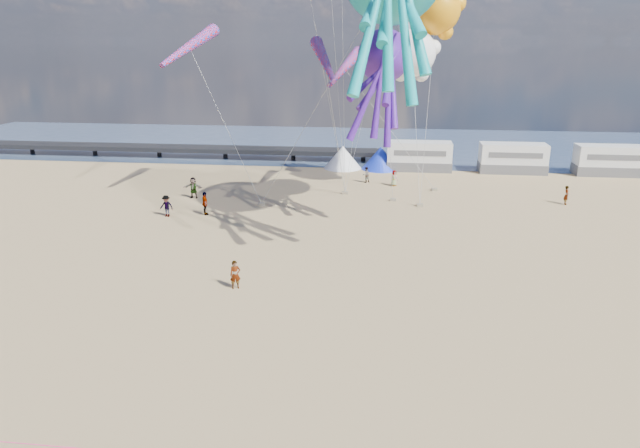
{
  "coord_description": "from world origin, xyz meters",
  "views": [
    {
      "loc": [
        2.71,
        -19.68,
        12.91
      ],
      "look_at": [
        -0.37,
        6.0,
        4.61
      ],
      "focal_mm": 32.0,
      "sensor_mm": 36.0,
      "label": 1
    }
  ],
  "objects": [
    {
      "name": "windsock_mid",
      "position": [
        -1.13,
        29.36,
        10.8
      ],
      "size": [
        3.16,
        5.94,
        6.0
      ],
      "primitive_type": null,
      "rotation": [
        0.0,
        0.0,
        -0.38
      ],
      "color": "red"
    },
    {
      "name": "kite_octopus_purple",
      "position": [
        2.17,
        25.25,
        11.88
      ],
      "size": [
        7.09,
        9.8,
        10.29
      ],
      "primitive_type": null,
      "rotation": [
        0.0,
        0.0,
        -0.4
      ],
      "color": "#491990"
    },
    {
      "name": "beachgoer_4",
      "position": [
        -13.81,
        26.35,
        0.91
      ],
      "size": [
        1.08,
        0.48,
        1.82
      ],
      "primitive_type": "imported",
      "rotation": [
        0.0,
        0.0,
        6.24
      ],
      "color": "#7F6659",
      "rests_on": "ground"
    },
    {
      "name": "tent_white",
      "position": [
        -2.0,
        40.0,
        1.2
      ],
      "size": [
        4.0,
        4.0,
        2.4
      ],
      "primitive_type": "cone",
      "color": "white",
      "rests_on": "ground"
    },
    {
      "name": "sandbag_b",
      "position": [
        3.32,
        27.42,
        0.11
      ],
      "size": [
        0.5,
        0.35,
        0.22
      ],
      "primitive_type": "cube",
      "color": "gray",
      "rests_on": "ground"
    },
    {
      "name": "ground",
      "position": [
        0.0,
        0.0,
        0.0
      ],
      "size": [
        120.0,
        120.0,
        0.0
      ],
      "primitive_type": "plane",
      "color": "tan",
      "rests_on": "ground"
    },
    {
      "name": "beachgoer_5",
      "position": [
        17.55,
        28.01,
        0.79
      ],
      "size": [
        0.64,
        1.52,
        1.59
      ],
      "primitive_type": "imported",
      "rotation": [
        0.0,
        0.0,
        1.46
      ],
      "color": "#7F6659",
      "rests_on": "ground"
    },
    {
      "name": "motorhome_1",
      "position": [
        15.5,
        40.0,
        1.5
      ],
      "size": [
        6.6,
        2.5,
        3.0
      ],
      "primitive_type": "cube",
      "color": "silver",
      "rests_on": "ground"
    },
    {
      "name": "kite_teddy_orange",
      "position": [
        6.23,
        31.02,
        15.42
      ],
      "size": [
        4.95,
        4.66,
        6.96
      ],
      "primitive_type": null,
      "rotation": [
        0.0,
        0.0,
        0.0
      ],
      "color": "orange"
    },
    {
      "name": "windsock_left",
      "position": [
        -13.53,
        26.91,
        12.51
      ],
      "size": [
        3.28,
        7.85,
        7.86
      ],
      "primitive_type": null,
      "rotation": [
        0.0,
        0.0,
        -0.29
      ],
      "color": "red"
    },
    {
      "name": "beachgoer_6",
      "position": [
        3.4,
        32.8,
        0.74
      ],
      "size": [
        0.64,
        0.61,
        1.48
      ],
      "primitive_type": "imported",
      "rotation": [
        0.0,
        0.0,
        0.67
      ],
      "color": "#7F6659",
      "rests_on": "ground"
    },
    {
      "name": "motorhome_2",
      "position": [
        25.0,
        40.0,
        1.5
      ],
      "size": [
        6.6,
        2.5,
        3.0
      ],
      "primitive_type": "cube",
      "color": "silver",
      "rests_on": "ground"
    },
    {
      "name": "sandbag_a",
      "position": [
        -7.48,
        24.71,
        0.11
      ],
      "size": [
        0.5,
        0.35,
        0.22
      ],
      "primitive_type": "cube",
      "color": "gray",
      "rests_on": "ground"
    },
    {
      "name": "beachgoer_1",
      "position": [
        0.74,
        33.85,
        0.75
      ],
      "size": [
        0.87,
        0.83,
        1.5
      ],
      "primitive_type": "imported",
      "rotation": [
        0.0,
        0.0,
        3.83
      ],
      "color": "#7F6659",
      "rests_on": "ground"
    },
    {
      "name": "beachgoer_2",
      "position": [
        -14.06,
        20.78,
        0.84
      ],
      "size": [
        0.89,
        0.73,
        1.69
      ],
      "primitive_type": "imported",
      "rotation": [
        0.0,
        0.0,
        6.17
      ],
      "color": "#7F6659",
      "rests_on": "ground"
    },
    {
      "name": "motorhome_0",
      "position": [
        6.0,
        40.0,
        1.5
      ],
      "size": [
        6.6,
        2.5,
        3.0
      ],
      "primitive_type": "cube",
      "color": "silver",
      "rests_on": "ground"
    },
    {
      "name": "sandbag_c",
      "position": [
        5.5,
        25.93,
        0.11
      ],
      "size": [
        0.5,
        0.35,
        0.22
      ],
      "primitive_type": "cube",
      "color": "gray",
      "rests_on": "ground"
    },
    {
      "name": "water",
      "position": [
        0.0,
        55.0,
        0.02
      ],
      "size": [
        120.0,
        120.0,
        0.0
      ],
      "primitive_type": "plane",
      "color": "#354866",
      "rests_on": "ground"
    },
    {
      "name": "kite_panda",
      "position": [
        4.45,
        30.41,
        12.01
      ],
      "size": [
        5.18,
        4.92,
        6.8
      ],
      "primitive_type": null,
      "rotation": [
        0.0,
        0.0,
        0.08
      ],
      "color": "white"
    },
    {
      "name": "windsock_right",
      "position": [
        -1.67,
        19.4,
        11.69
      ],
      "size": [
        2.72,
        5.1,
        5.13
      ],
      "primitive_type": null,
      "rotation": [
        0.0,
        0.0,
        0.38
      ],
      "color": "red"
    },
    {
      "name": "standing_person",
      "position": [
        -5.3,
        8.27,
        0.8
      ],
      "size": [
        0.69,
        0.58,
        1.6
      ],
      "primitive_type": "imported",
      "rotation": [
        0.0,
        0.0,
        0.41
      ],
      "color": "tan",
      "rests_on": "ground"
    },
    {
      "name": "sandbag_e",
      "position": [
        -0.9,
        29.23,
        0.11
      ],
      "size": [
        0.5,
        0.35,
        0.22
      ],
      "primitive_type": "cube",
      "color": "gray",
      "rests_on": "ground"
    },
    {
      "name": "sandbag_d",
      "position": [
        7.06,
        31.42,
        0.11
      ],
      "size": [
        0.5,
        0.35,
        0.22
      ],
      "primitive_type": "cube",
      "color": "gray",
      "rests_on": "ground"
    },
    {
      "name": "beachgoer_3",
      "position": [
        -11.24,
        21.57,
        0.92
      ],
      "size": [
        1.12,
        1.36,
        1.84
      ],
      "primitive_type": "imported",
      "rotation": [
        0.0,
        0.0,
        2.0
      ],
      "color": "#7F6659",
      "rests_on": "ground"
    },
    {
      "name": "pier",
      "position": [
        -28.0,
        44.0,
        1.0
      ],
      "size": [
        60.0,
        3.0,
        0.5
      ],
      "primitive_type": "cube",
      "color": "black",
      "rests_on": "ground"
    },
    {
      "name": "tent_blue",
      "position": [
        2.0,
        40.0,
        1.2
      ],
      "size": [
        4.0,
        4.0,
        2.4
      ],
      "primitive_type": "cone",
      "color": "#1933CC",
      "rests_on": "ground"
    }
  ]
}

